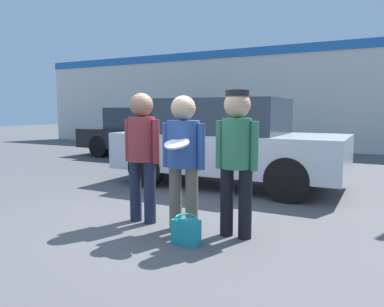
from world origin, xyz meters
The scene contains 9 objects.
ground_plane centered at (0.00, 0.00, 0.00)m, with size 56.00×56.00×0.00m, color #4C4C4F.
storefront_building centered at (0.00, 9.70, 1.88)m, with size 24.00×0.22×3.70m.
person_left centered at (-0.26, 0.08, 0.97)m, with size 0.51×0.34×1.64m.
person_middle_with_frisbee centered at (0.37, 0.01, 0.95)m, with size 0.55×0.60×1.60m.
person_right centered at (1.00, 0.08, 0.98)m, with size 0.50×0.33×1.65m.
parked_car_near centered at (-0.20, 2.77, 0.82)m, with size 4.24×1.84×1.64m.
parked_car_far centered at (-3.90, 5.78, 0.75)m, with size 4.53×1.86×1.50m.
shrub centered at (-3.25, 8.93, 0.58)m, with size 1.15×1.15×1.15m.
handbag centered at (0.62, -0.39, 0.15)m, with size 0.30×0.23×0.31m.
Camera 1 is at (2.46, -3.79, 1.43)m, focal length 35.00 mm.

